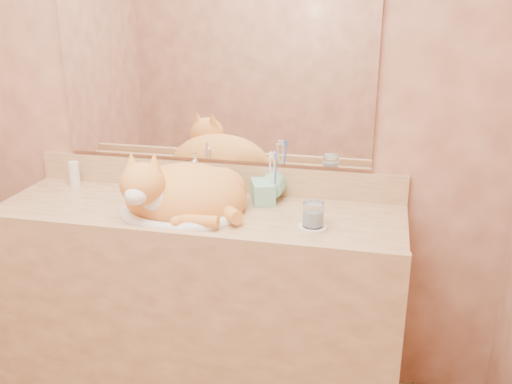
% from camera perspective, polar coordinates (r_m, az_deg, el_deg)
% --- Properties ---
extents(wall_back, '(2.40, 0.02, 2.50)m').
position_cam_1_polar(wall_back, '(2.36, -4.26, 9.51)').
color(wall_back, '#925842').
rests_on(wall_back, ground).
extents(vanity_counter, '(1.60, 0.55, 0.85)m').
position_cam_1_polar(vanity_counter, '(2.40, -5.70, -11.46)').
color(vanity_counter, '#976A43').
rests_on(vanity_counter, floor).
extents(mirror, '(1.30, 0.02, 0.80)m').
position_cam_1_polar(mirror, '(2.33, -4.44, 12.85)').
color(mirror, white).
rests_on(mirror, wall_back).
extents(sink_basin, '(0.54, 0.48, 0.15)m').
position_cam_1_polar(sink_basin, '(2.19, -7.61, -0.30)').
color(sink_basin, white).
rests_on(sink_basin, vanity_counter).
extents(faucet, '(0.06, 0.13, 0.17)m').
position_cam_1_polar(faucet, '(2.34, -6.12, 1.48)').
color(faucet, white).
rests_on(faucet, vanity_counter).
extents(cat, '(0.54, 0.47, 0.26)m').
position_cam_1_polar(cat, '(2.19, -7.54, 0.06)').
color(cat, orange).
rests_on(cat, sink_basin).
extents(soap_dispenser, '(0.11, 0.11, 0.19)m').
position_cam_1_polar(soap_dispenser, '(2.21, 0.95, 0.75)').
color(soap_dispenser, '#7AC3A4').
rests_on(soap_dispenser, vanity_counter).
extents(toothbrush_cup, '(0.12, 0.12, 0.10)m').
position_cam_1_polar(toothbrush_cup, '(2.27, 1.71, -0.05)').
color(toothbrush_cup, '#7AC3A4').
rests_on(toothbrush_cup, vanity_counter).
extents(toothbrushes, '(0.04, 0.04, 0.22)m').
position_cam_1_polar(toothbrushes, '(2.24, 1.73, 1.88)').
color(toothbrushes, white).
rests_on(toothbrushes, toothbrush_cup).
extents(saucer, '(0.11, 0.11, 0.01)m').
position_cam_1_polar(saucer, '(2.06, 5.69, -3.52)').
color(saucer, white).
rests_on(saucer, vanity_counter).
extents(water_glass, '(0.08, 0.08, 0.09)m').
position_cam_1_polar(water_glass, '(2.04, 5.74, -2.23)').
color(water_glass, white).
rests_on(water_glass, saucer).
extents(lotion_bottle, '(0.04, 0.04, 0.11)m').
position_cam_1_polar(lotion_bottle, '(2.61, -17.71, 1.76)').
color(lotion_bottle, white).
rests_on(lotion_bottle, vanity_counter).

